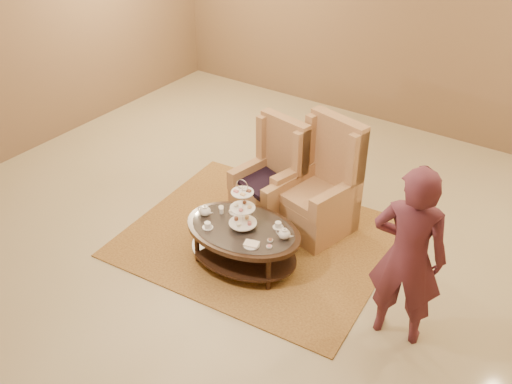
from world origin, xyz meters
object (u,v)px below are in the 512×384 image
Objects in this scene: tea_table at (243,234)px; armchair_left at (272,185)px; armchair_right at (322,194)px; person at (408,257)px.

armchair_left is at bearing 100.86° from tea_table.
armchair_left is at bearing -155.73° from armchair_right.
armchair_right is at bearing -47.26° from person.
armchair_left is 0.59m from armchair_right.
person is (1.94, -0.91, 0.47)m from armchair_left.
tea_table is 1.76m from person.
tea_table is 0.95m from armchair_left.
armchair_right is (0.34, 1.03, 0.06)m from tea_table.
armchair_left is 2.19m from person.
armchair_right reaches higher than tea_table.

